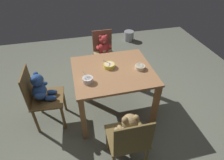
{
  "coord_description": "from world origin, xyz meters",
  "views": [
    {
      "loc": [
        -0.49,
        -1.94,
        2.13
      ],
      "look_at": [
        0.0,
        0.05,
        0.52
      ],
      "focal_mm": 30.45,
      "sensor_mm": 36.0,
      "label": 1
    }
  ],
  "objects": [
    {
      "name": "metal_pail",
      "position": [
        0.94,
        2.15,
        0.11
      ],
      "size": [
        0.24,
        0.24,
        0.23
      ],
      "primitive_type": "cylinder",
      "color": "#93969B",
      "rests_on": "ground_plane"
    },
    {
      "name": "porridge_bowl_white_near_left",
      "position": [
        -0.35,
        -0.17,
        0.75
      ],
      "size": [
        0.12,
        0.12,
        0.13
      ],
      "color": "white",
      "rests_on": "dining_table"
    },
    {
      "name": "ground_plane",
      "position": [
        0.0,
        0.0,
        -0.02
      ],
      "size": [
        5.2,
        5.2,
        0.04
      ],
      "color": "#636758"
    },
    {
      "name": "teddy_chair_near_left",
      "position": [
        -0.93,
        -0.0,
        0.54
      ],
      "size": [
        0.43,
        0.44,
        0.86
      ],
      "rotation": [
        0.0,
        0.0,
        -0.07
      ],
      "color": "brown",
      "rests_on": "ground_plane"
    },
    {
      "name": "porridge_bowl_cream_near_right",
      "position": [
        0.35,
        -0.05,
        0.74
      ],
      "size": [
        0.13,
        0.13,
        0.05
      ],
      "color": "beige",
      "rests_on": "dining_table"
    },
    {
      "name": "porridge_bowl_yellow_center",
      "position": [
        -0.03,
        0.07,
        0.75
      ],
      "size": [
        0.16,
        0.15,
        0.13
      ],
      "color": "yellow",
      "rests_on": "dining_table"
    },
    {
      "name": "dining_table",
      "position": [
        0.0,
        0.0,
        0.6
      ],
      "size": [
        1.03,
        0.89,
        0.72
      ],
      "color": "#9A6A44",
      "rests_on": "ground_plane"
    },
    {
      "name": "teddy_chair_far_center",
      "position": [
        0.06,
        0.85,
        0.52
      ],
      "size": [
        0.36,
        0.38,
        0.84
      ],
      "rotation": [
        0.0,
        0.0,
        -1.57
      ],
      "color": "brown",
      "rests_on": "ground_plane"
    },
    {
      "name": "teddy_chair_near_front",
      "position": [
        -0.05,
        -0.86,
        0.54
      ],
      "size": [
        0.42,
        0.39,
        0.82
      ],
      "rotation": [
        0.0,
        0.0,
        1.56
      ],
      "color": "brown",
      "rests_on": "ground_plane"
    }
  ]
}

